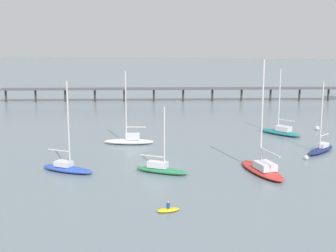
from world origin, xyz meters
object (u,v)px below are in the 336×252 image
object	(u,v)px
dinghy_yellow	(168,210)
mooring_buoy_inner	(306,157)
sailboat_white	(129,140)
pier	(233,87)
sailboat_teal	(281,131)
sailboat_red	(263,168)
sailboat_green	(161,168)
mooring_buoy_near	(317,128)
sailboat_blue	(67,167)
sailboat_navy	(321,148)

from	to	relation	value
dinghy_yellow	mooring_buoy_inner	xyz separation A→B (m)	(17.68, 22.02, 0.11)
sailboat_white	mooring_buoy_inner	distance (m)	27.63
pier	sailboat_teal	xyz separation A→B (m)	(7.42, -36.79, -2.84)
sailboat_red	sailboat_green	size ratio (longest dim) A/B	1.67
mooring_buoy_near	sailboat_blue	bearing A→B (deg)	-141.60
dinghy_yellow	mooring_buoy_near	bearing A→B (deg)	61.72
sailboat_red	mooring_buoy_inner	distance (m)	9.99
pier	sailboat_blue	xyz separation A→B (m)	(-23.13, -62.18, -2.85)
sailboat_navy	dinghy_yellow	size ratio (longest dim) A/B	3.97
mooring_buoy_near	dinghy_yellow	bearing A→B (deg)	-118.28
sailboat_green	sailboat_white	bearing A→B (deg)	114.19
sailboat_teal	sailboat_blue	bearing A→B (deg)	-140.27
sailboat_navy	sailboat_teal	bearing A→B (deg)	111.53
sailboat_navy	sailboat_blue	world-z (taller)	sailboat_blue
sailboat_white	dinghy_yellow	xyz separation A→B (m)	(9.14, -28.69, -0.53)
sailboat_navy	sailboat_red	distance (m)	15.16
sailboat_navy	mooring_buoy_inner	xyz separation A→B (m)	(-2.84, -4.39, -0.35)
mooring_buoy_near	sailboat_red	bearing A→B (deg)	-113.30
sailboat_teal	mooring_buoy_near	world-z (taller)	sailboat_teal
sailboat_navy	sailboat_teal	world-z (taller)	sailboat_teal
sailboat_navy	sailboat_white	bearing A→B (deg)	175.61
pier	sailboat_green	distance (m)	62.48
sailboat_teal	sailboat_blue	distance (m)	39.71
sailboat_teal	dinghy_yellow	size ratio (longest dim) A/B	4.22
sailboat_navy	mooring_buoy_inner	distance (m)	5.24
sailboat_teal	mooring_buoy_near	size ratio (longest dim) A/B	14.66
sailboat_navy	mooring_buoy_near	size ratio (longest dim) A/B	13.77
sailboat_navy	sailboat_teal	distance (m)	12.65
sailboat_navy	sailboat_white	world-z (taller)	sailboat_white
sailboat_teal	dinghy_yellow	bearing A→B (deg)	-112.58
sailboat_teal	sailboat_blue	size ratio (longest dim) A/B	0.95
mooring_buoy_inner	sailboat_red	bearing A→B (deg)	-132.77
pier	sailboat_red	bearing A→B (deg)	-87.68
sailboat_blue	mooring_buoy_near	distance (m)	47.94
sailboat_navy	mooring_buoy_inner	bearing A→B (deg)	-122.87
sailboat_white	mooring_buoy_inner	xyz separation A→B (m)	(26.81, -6.67, -0.42)
sailboat_green	mooring_buoy_near	world-z (taller)	sailboat_green
sailboat_teal	sailboat_green	size ratio (longest dim) A/B	1.30
sailboat_blue	sailboat_navy	bearing A→B (deg)	21.16
pier	dinghy_yellow	distance (m)	75.52
sailboat_teal	sailboat_green	world-z (taller)	sailboat_teal
sailboat_red	mooring_buoy_inner	bearing A→B (deg)	47.23
sailboat_white	sailboat_teal	world-z (taller)	sailboat_white
sailboat_green	mooring_buoy_inner	xyz separation A→B (m)	(19.99, 8.53, -0.34)
sailboat_blue	mooring_buoy_near	size ratio (longest dim) A/B	15.43
sailboat_green	mooring_buoy_inner	bearing A→B (deg)	23.10
dinghy_yellow	mooring_buoy_near	world-z (taller)	dinghy_yellow
sailboat_white	sailboat_red	world-z (taller)	sailboat_red
pier	mooring_buoy_near	distance (m)	35.61
mooring_buoy_near	mooring_buoy_inner	size ratio (longest dim) A/B	1.18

